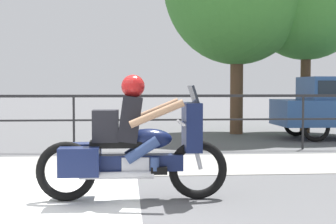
# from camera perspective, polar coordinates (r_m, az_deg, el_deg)

# --- Properties ---
(ground_plane) EXTENTS (120.00, 120.00, 0.00)m
(ground_plane) POSITION_cam_1_polar(r_m,az_deg,el_deg) (6.09, -15.58, -10.73)
(ground_plane) COLOR #565659
(sidewalk_band) EXTENTS (44.00, 2.40, 0.01)m
(sidewalk_band) POSITION_cam_1_polar(r_m,az_deg,el_deg) (9.39, -11.62, -5.85)
(sidewalk_band) COLOR #99968E
(sidewalk_band) RESTS_ON ground
(fence_railing) EXTENTS (36.00, 0.05, 1.23)m
(fence_railing) POSITION_cam_1_polar(r_m,az_deg,el_deg) (11.32, -10.41, 0.57)
(fence_railing) COLOR #232326
(fence_railing) RESTS_ON ground
(motorcycle) EXTENTS (2.38, 0.76, 1.57)m
(motorcycle) POSITION_cam_1_polar(r_m,az_deg,el_deg) (6.42, -4.03, -3.68)
(motorcycle) COLOR black
(motorcycle) RESTS_ON ground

